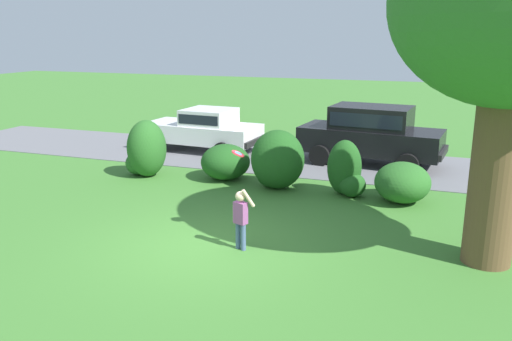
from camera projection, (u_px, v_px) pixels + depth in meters
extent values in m
plane|color=#3D752D|center=(204.00, 246.00, 10.63)|extent=(80.00, 80.00, 0.00)
cube|color=slate|center=(301.00, 160.00, 17.74)|extent=(28.00, 4.40, 0.02)
cylinder|color=brown|center=(495.00, 174.00, 9.45)|extent=(0.89, 0.89, 3.44)
ellipsoid|color=#33702B|center=(473.00, 34.00, 9.93)|extent=(2.20, 2.20, 2.20)
ellipsoid|color=#286023|center=(147.00, 148.00, 15.61)|extent=(1.14, 1.24, 1.71)
ellipsoid|color=#286023|center=(139.00, 163.00, 15.92)|extent=(0.78, 0.78, 0.70)
ellipsoid|color=#1E511C|center=(226.00, 162.00, 15.38)|extent=(1.45, 1.49, 1.04)
ellipsoid|color=#1E511C|center=(278.00, 159.00, 14.41)|extent=(1.49, 1.41, 1.64)
ellipsoid|color=#1E511C|center=(272.00, 173.00, 14.58)|extent=(0.92, 0.92, 0.83)
ellipsoid|color=#1E511C|center=(344.00, 167.00, 13.88)|extent=(0.91, 0.80, 1.48)
ellipsoid|color=#1E511C|center=(352.00, 185.00, 13.76)|extent=(0.72, 0.72, 0.64)
ellipsoid|color=#286023|center=(402.00, 182.00, 13.30)|extent=(1.41, 1.58, 1.03)
cube|color=white|center=(202.00, 132.00, 19.07)|extent=(4.31, 2.11, 0.64)
cube|color=white|center=(209.00, 117.00, 18.79)|extent=(1.78, 1.73, 0.56)
cube|color=black|center=(209.00, 117.00, 18.79)|extent=(1.65, 1.74, 0.34)
cylinder|color=black|center=(158.00, 145.00, 18.83)|extent=(0.61, 0.26, 0.60)
cylinder|color=black|center=(185.00, 136.00, 20.50)|extent=(0.61, 0.26, 0.60)
cylinder|color=black|center=(222.00, 151.00, 17.83)|extent=(0.61, 0.26, 0.60)
cylinder|color=black|center=(245.00, 141.00, 19.50)|extent=(0.61, 0.26, 0.60)
cube|color=black|center=(153.00, 133.00, 19.93)|extent=(0.23, 1.75, 0.20)
cube|color=black|center=(256.00, 141.00, 18.29)|extent=(0.23, 1.75, 0.20)
cube|color=black|center=(370.00, 140.00, 17.08)|extent=(4.68, 2.33, 0.80)
cube|color=black|center=(371.00, 117.00, 16.88)|extent=(2.64, 1.88, 0.72)
cube|color=black|center=(371.00, 117.00, 16.88)|extent=(2.44, 1.88, 0.43)
cylinder|color=black|center=(320.00, 156.00, 16.97)|extent=(0.70, 0.29, 0.68)
cylinder|color=black|center=(337.00, 145.00, 18.60)|extent=(0.70, 0.29, 0.68)
cylinder|color=black|center=(407.00, 165.00, 15.79)|extent=(0.70, 0.29, 0.68)
cylinder|color=black|center=(418.00, 152.00, 17.42)|extent=(0.70, 0.29, 0.68)
cube|color=black|center=(304.00, 140.00, 18.10)|extent=(0.31, 1.75, 0.20)
cube|color=black|center=(443.00, 153.00, 16.16)|extent=(0.31, 1.75, 0.20)
cylinder|color=#4C608C|center=(238.00, 235.00, 10.45)|extent=(0.10, 0.10, 0.55)
cylinder|color=#4C608C|center=(243.00, 237.00, 10.36)|extent=(0.10, 0.10, 0.55)
cube|color=#994C8C|center=(241.00, 213.00, 10.28)|extent=(0.30, 0.24, 0.44)
sphere|color=beige|center=(240.00, 196.00, 10.19)|extent=(0.20, 0.20, 0.20)
cylinder|color=beige|center=(248.00, 198.00, 10.13)|extent=(0.25, 0.20, 0.39)
cylinder|color=beige|center=(235.00, 213.00, 10.39)|extent=(0.07, 0.07, 0.36)
cylinder|color=red|center=(238.00, 154.00, 10.66)|extent=(0.28, 0.28, 0.16)
cylinder|color=#337FDB|center=(238.00, 153.00, 10.66)|extent=(0.16, 0.16, 0.10)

